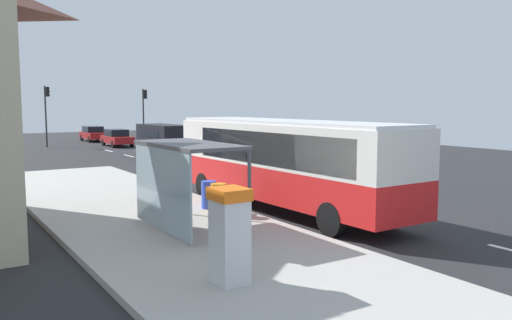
% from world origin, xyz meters
% --- Properties ---
extents(ground_plane, '(56.00, 92.00, 0.04)m').
position_xyz_m(ground_plane, '(0.00, 14.00, -0.02)').
color(ground_plane, '#262628').
extents(sidewalk_platform, '(6.20, 30.00, 0.18)m').
position_xyz_m(sidewalk_platform, '(-6.40, 2.00, 0.09)').
color(sidewalk_platform, '#ADAAA3').
rests_on(sidewalk_platform, ground).
extents(lane_stripe_seg_1, '(0.16, 2.20, 0.01)m').
position_xyz_m(lane_stripe_seg_1, '(0.25, -1.00, 0.01)').
color(lane_stripe_seg_1, silver).
rests_on(lane_stripe_seg_1, ground).
extents(lane_stripe_seg_2, '(0.16, 2.20, 0.01)m').
position_xyz_m(lane_stripe_seg_2, '(0.25, 4.00, 0.01)').
color(lane_stripe_seg_2, silver).
rests_on(lane_stripe_seg_2, ground).
extents(lane_stripe_seg_3, '(0.16, 2.20, 0.01)m').
position_xyz_m(lane_stripe_seg_3, '(0.25, 9.00, 0.01)').
color(lane_stripe_seg_3, silver).
rests_on(lane_stripe_seg_3, ground).
extents(lane_stripe_seg_4, '(0.16, 2.20, 0.01)m').
position_xyz_m(lane_stripe_seg_4, '(0.25, 14.00, 0.01)').
color(lane_stripe_seg_4, silver).
rests_on(lane_stripe_seg_4, ground).
extents(lane_stripe_seg_5, '(0.16, 2.20, 0.01)m').
position_xyz_m(lane_stripe_seg_5, '(0.25, 19.00, 0.01)').
color(lane_stripe_seg_5, silver).
rests_on(lane_stripe_seg_5, ground).
extents(lane_stripe_seg_6, '(0.16, 2.20, 0.01)m').
position_xyz_m(lane_stripe_seg_6, '(0.25, 24.00, 0.01)').
color(lane_stripe_seg_6, silver).
rests_on(lane_stripe_seg_6, ground).
extents(lane_stripe_seg_7, '(0.16, 2.20, 0.01)m').
position_xyz_m(lane_stripe_seg_7, '(0.25, 29.00, 0.01)').
color(lane_stripe_seg_7, silver).
rests_on(lane_stripe_seg_7, ground).
extents(bus, '(2.76, 11.06, 3.21)m').
position_xyz_m(bus, '(-1.71, 1.84, 1.84)').
color(bus, red).
rests_on(bus, ground).
extents(white_van, '(2.10, 5.23, 2.30)m').
position_xyz_m(white_van, '(2.20, 22.35, 1.34)').
color(white_van, black).
rests_on(white_van, ground).
extents(sedan_near, '(1.89, 4.42, 1.52)m').
position_xyz_m(sedan_near, '(2.30, 33.15, 0.79)').
color(sedan_near, '#A51919').
rests_on(sedan_near, ground).
extents(sedan_far, '(1.86, 4.41, 1.52)m').
position_xyz_m(sedan_far, '(2.30, 40.74, 0.79)').
color(sedan_far, '#A51919').
rests_on(sedan_far, ground).
extents(ticket_machine, '(0.66, 0.76, 1.94)m').
position_xyz_m(ticket_machine, '(-7.39, -4.21, 1.17)').
color(ticket_machine, silver).
rests_on(ticket_machine, sidewalk_platform).
extents(recycling_bin_green, '(0.52, 0.52, 0.95)m').
position_xyz_m(recycling_bin_green, '(-4.20, 1.44, 0.66)').
color(recycling_bin_green, green).
rests_on(recycling_bin_green, sidewalk_platform).
extents(recycling_bin_orange, '(0.52, 0.52, 0.95)m').
position_xyz_m(recycling_bin_orange, '(-4.20, 2.14, 0.66)').
color(recycling_bin_orange, orange).
rests_on(recycling_bin_orange, sidewalk_platform).
extents(recycling_bin_blue, '(0.52, 0.52, 0.95)m').
position_xyz_m(recycling_bin_blue, '(-4.20, 2.84, 0.66)').
color(recycling_bin_blue, blue).
rests_on(recycling_bin_blue, sidewalk_platform).
extents(traffic_light_near_side, '(0.49, 0.28, 5.18)m').
position_xyz_m(traffic_light_near_side, '(5.50, 34.68, 3.44)').
color(traffic_light_near_side, '#2D2D2D').
rests_on(traffic_light_near_side, ground).
extents(traffic_light_far_side, '(0.49, 0.28, 5.34)m').
position_xyz_m(traffic_light_far_side, '(-3.10, 35.48, 3.53)').
color(traffic_light_far_side, '#2D2D2D').
rests_on(traffic_light_far_side, ground).
extents(bus_shelter, '(1.80, 4.00, 2.50)m').
position_xyz_m(bus_shelter, '(-6.41, 0.38, 2.10)').
color(bus_shelter, '#4C4C51').
rests_on(bus_shelter, sidewalk_platform).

